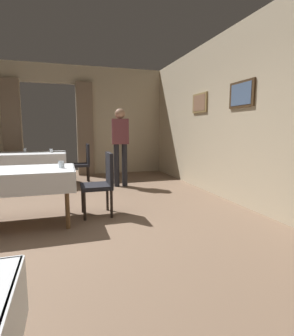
# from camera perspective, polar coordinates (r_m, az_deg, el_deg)

# --- Properties ---
(ground) EXTENTS (10.08, 10.08, 0.00)m
(ground) POSITION_cam_1_polar(r_m,az_deg,el_deg) (3.81, -21.82, -11.74)
(ground) COLOR #7A604C
(wall_right) EXTENTS (0.16, 8.40, 3.00)m
(wall_right) POSITION_cam_1_polar(r_m,az_deg,el_deg) (4.60, 21.64, 10.62)
(wall_right) COLOR beige
(wall_right) RESTS_ON ground
(wall_back) EXTENTS (6.40, 0.27, 3.00)m
(wall_back) POSITION_cam_1_polar(r_m,az_deg,el_deg) (7.78, -20.09, 9.55)
(wall_back) COLOR beige
(wall_back) RESTS_ON ground
(dining_table_mid) EXTENTS (1.28, 0.91, 0.75)m
(dining_table_mid) POSITION_cam_1_polar(r_m,az_deg,el_deg) (3.87, -24.73, -1.64)
(dining_table_mid) COLOR brown
(dining_table_mid) RESTS_ON ground
(dining_table_far) EXTENTS (1.48, 1.05, 0.75)m
(dining_table_far) POSITION_cam_1_polar(r_m,az_deg,el_deg) (6.56, -23.42, 2.22)
(dining_table_far) COLOR brown
(dining_table_far) RESTS_ON ground
(chair_mid_right) EXTENTS (0.44, 0.44, 0.93)m
(chair_mid_right) POSITION_cam_1_polar(r_m,az_deg,el_deg) (3.99, -9.66, -2.71)
(chair_mid_right) COLOR black
(chair_mid_right) RESTS_ON ground
(chair_far_right) EXTENTS (0.44, 0.44, 0.93)m
(chair_far_right) POSITION_cam_1_polar(r_m,az_deg,el_deg) (6.51, -13.52, 1.36)
(chair_far_right) COLOR black
(chair_far_right) RESTS_ON ground
(glass_mid_a) EXTENTS (0.08, 0.08, 0.09)m
(glass_mid_a) POSITION_cam_1_polar(r_m,az_deg,el_deg) (3.78, -17.84, 0.71)
(glass_mid_a) COLOR silver
(glass_mid_a) RESTS_ON dining_table_mid
(plate_far_a) EXTENTS (0.24, 0.24, 0.01)m
(plate_far_a) POSITION_cam_1_polar(r_m,az_deg,el_deg) (6.75, -20.94, 3.33)
(plate_far_a) COLOR white
(plate_far_a) RESTS_ON dining_table_far
(glass_far_b) EXTENTS (0.07, 0.07, 0.09)m
(glass_far_b) POSITION_cam_1_polar(r_m,az_deg,el_deg) (6.79, -24.66, 3.50)
(glass_far_b) COLOR silver
(glass_far_b) RESTS_ON dining_table_far
(glass_far_c) EXTENTS (0.07, 0.07, 0.08)m
(glass_far_c) POSITION_cam_1_polar(r_m,az_deg,el_deg) (6.47, -19.79, 3.52)
(glass_far_c) COLOR silver
(glass_far_c) RESTS_ON dining_table_far
(person_waiter_by_doorway) EXTENTS (0.39, 0.26, 1.72)m
(person_waiter_by_doorway) POSITION_cam_1_polar(r_m,az_deg,el_deg) (5.94, -5.74, 5.83)
(person_waiter_by_doorway) COLOR black
(person_waiter_by_doorway) RESTS_ON ground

